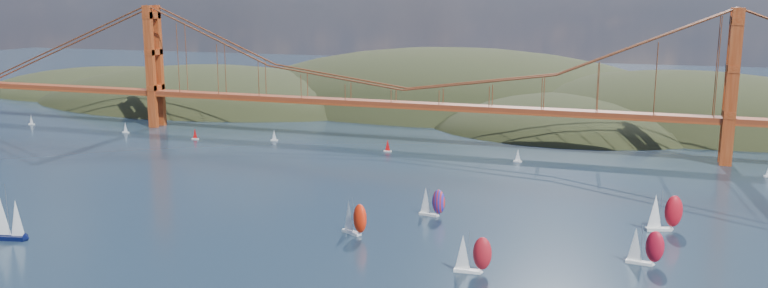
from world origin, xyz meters
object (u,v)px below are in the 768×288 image
racer_3 (664,212)px  racer_rwb (432,201)px  racer_2 (645,246)px  racer_0 (354,217)px  racer_1 (472,253)px  sloop_navy (5,215)px

racer_3 → racer_rwb: bearing=166.6°
racer_2 → racer_3: racer_3 is taller
racer_0 → racer_1: racer_0 is taller
racer_3 → racer_rwb: racer_3 is taller
sloop_navy → racer_0: 85.30m
sloop_navy → racer_2: size_ratio=1.53×
racer_0 → racer_rwb: 26.08m
racer_0 → racer_1: 37.53m
sloop_navy → racer_3: size_ratio=1.34×
sloop_navy → racer_rwb: (92.91, 54.22, -2.13)m
racer_2 → racer_rwb: racer_2 is taller
racer_2 → racer_3: 28.08m
racer_3 → racer_1: bearing=-151.1°
racer_1 → racer_3: 60.10m
sloop_navy → racer_0: size_ratio=1.49×
racer_2 → racer_0: bearing=-172.4°
racer_0 → racer_1: size_ratio=1.01×
racer_1 → racer_2: bearing=22.7°
sloop_navy → racer_rwb: 107.59m
racer_0 → racer_rwb: size_ratio=1.09×
racer_0 → racer_2: (68.75, 1.34, -0.13)m
racer_0 → racer_rwb: bearing=85.1°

